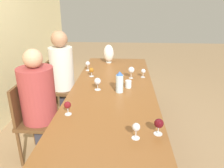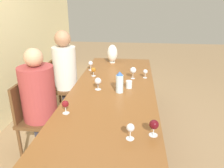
{
  "view_description": "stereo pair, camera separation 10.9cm",
  "coord_description": "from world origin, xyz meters",
  "views": [
    {
      "loc": [
        -2.34,
        -0.14,
        1.7
      ],
      "look_at": [
        -0.1,
        0.0,
        0.84
      ],
      "focal_mm": 35.0,
      "sensor_mm": 36.0,
      "label": 1
    },
    {
      "loc": [
        -2.33,
        -0.25,
        1.7
      ],
      "look_at": [
        -0.1,
        0.0,
        0.84
      ],
      "focal_mm": 35.0,
      "sensor_mm": 36.0,
      "label": 2
    }
  ],
  "objects": [
    {
      "name": "person_far",
      "position": [
        0.62,
        0.76,
        0.71
      ],
      "size": [
        0.34,
        0.34,
        1.32
      ],
      "color": "#2D2D38",
      "rests_on": "ground_plane"
    },
    {
      "name": "wine_glass_4",
      "position": [
        0.69,
        0.4,
        0.84
      ],
      "size": [
        0.07,
        0.07,
        0.14
      ],
      "color": "silver",
      "rests_on": "dining_table"
    },
    {
      "name": "wine_glass_6",
      "position": [
        -0.89,
        -0.41,
        0.83
      ],
      "size": [
        0.07,
        0.07,
        0.13
      ],
      "color": "silver",
      "rests_on": "dining_table"
    },
    {
      "name": "vase",
      "position": [
        1.14,
        0.13,
        0.89
      ],
      "size": [
        0.17,
        0.17,
        0.3
      ],
      "color": "silver",
      "rests_on": "dining_table"
    },
    {
      "name": "person_near",
      "position": [
        -0.29,
        0.76,
        0.67
      ],
      "size": [
        0.37,
        0.37,
        1.26
      ],
      "color": "#2D2D38",
      "rests_on": "ground_plane"
    },
    {
      "name": "wine_glass_7",
      "position": [
        -0.63,
        0.36,
        0.83
      ],
      "size": [
        0.06,
        0.06,
        0.13
      ],
      "color": "silver",
      "rests_on": "dining_table"
    },
    {
      "name": "water_tumbler",
      "position": [
        0.06,
        -0.18,
        0.78
      ],
      "size": [
        0.07,
        0.07,
        0.09
      ],
      "color": "silver",
      "rests_on": "dining_table"
    },
    {
      "name": "ground_plane",
      "position": [
        0.0,
        0.0,
        0.0
      ],
      "size": [
        14.0,
        14.0,
        0.0
      ],
      "primitive_type": "plane",
      "color": "#937551"
    },
    {
      "name": "wine_glass_1",
      "position": [
        0.43,
        0.31,
        0.82
      ],
      "size": [
        0.07,
        0.07,
        0.12
      ],
      "color": "silver",
      "rests_on": "dining_table"
    },
    {
      "name": "wine_glass_2",
      "position": [
        -0.95,
        -0.23,
        0.83
      ],
      "size": [
        0.06,
        0.06,
        0.13
      ],
      "color": "silver",
      "rests_on": "dining_table"
    },
    {
      "name": "chair_far",
      "position": [
        0.62,
        0.84,
        0.49
      ],
      "size": [
        0.44,
        0.44,
        0.88
      ],
      "color": "brown",
      "rests_on": "ground_plane"
    },
    {
      "name": "wine_glass_0",
      "position": [
        -0.03,
        0.17,
        0.84
      ],
      "size": [
        0.08,
        0.08,
        0.14
      ],
      "color": "silver",
      "rests_on": "dining_table"
    },
    {
      "name": "dining_table",
      "position": [
        0.0,
        0.0,
        0.68
      ],
      "size": [
        2.81,
        0.96,
        0.74
      ],
      "color": "brown",
      "rests_on": "ground_plane"
    },
    {
      "name": "wine_glass_5",
      "position": [
        0.44,
        -0.38,
        0.82
      ],
      "size": [
        0.06,
        0.06,
        0.12
      ],
      "color": "silver",
      "rests_on": "dining_table"
    },
    {
      "name": "wine_glass_3",
      "position": [
        0.39,
        -0.22,
        0.85
      ],
      "size": [
        0.08,
        0.08,
        0.15
      ],
      "color": "silver",
      "rests_on": "dining_table"
    },
    {
      "name": "chair_near",
      "position": [
        -0.29,
        0.84,
        0.49
      ],
      "size": [
        0.44,
        0.44,
        0.88
      ],
      "color": "brown",
      "rests_on": "ground_plane"
    },
    {
      "name": "water_bottle",
      "position": [
        -0.08,
        -0.08,
        0.86
      ],
      "size": [
        0.08,
        0.08,
        0.24
      ],
      "color": "silver",
      "rests_on": "dining_table"
    }
  ]
}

